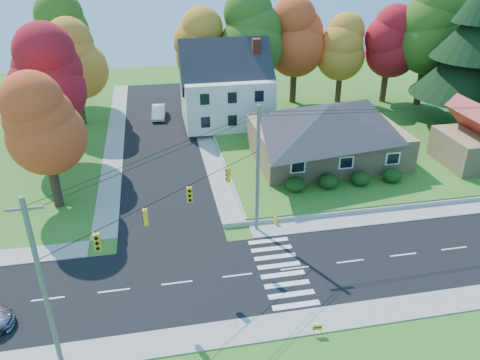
# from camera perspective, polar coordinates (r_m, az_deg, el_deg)

# --- Properties ---
(ground) EXTENTS (120.00, 120.00, 0.00)m
(ground) POSITION_cam_1_polar(r_m,az_deg,el_deg) (32.59, 6.72, -10.65)
(ground) COLOR #3D7923
(road_main) EXTENTS (90.00, 8.00, 0.02)m
(road_main) POSITION_cam_1_polar(r_m,az_deg,el_deg) (32.58, 6.72, -10.64)
(road_main) COLOR black
(road_main) RESTS_ON ground
(road_cross) EXTENTS (8.00, 44.00, 0.02)m
(road_cross) POSITION_cam_1_polar(r_m,az_deg,el_deg) (54.13, -9.70, 5.25)
(road_cross) COLOR black
(road_cross) RESTS_ON ground
(sidewalk_north) EXTENTS (90.00, 2.00, 0.08)m
(sidewalk_north) POSITION_cam_1_polar(r_m,az_deg,el_deg) (36.45, 4.41, -5.90)
(sidewalk_north) COLOR #9C9A90
(sidewalk_north) RESTS_ON ground
(sidewalk_south) EXTENTS (90.00, 2.00, 0.08)m
(sidewalk_south) POSITION_cam_1_polar(r_m,az_deg,el_deg) (29.02, 9.73, -16.48)
(sidewalk_south) COLOR #9C9A90
(sidewalk_south) RESTS_ON ground
(lawn) EXTENTS (30.00, 30.00, 0.50)m
(lawn) POSITION_cam_1_polar(r_m,az_deg,el_deg) (53.92, 13.45, 5.06)
(lawn) COLOR #3D7923
(lawn) RESTS_ON ground
(ranch_house) EXTENTS (14.60, 10.60, 5.40)m
(ranch_house) POSITION_cam_1_polar(r_m,az_deg,el_deg) (46.68, 10.60, 5.85)
(ranch_house) COLOR tan
(ranch_house) RESTS_ON lawn
(colonial_house) EXTENTS (10.40, 8.40, 9.60)m
(colonial_house) POSITION_cam_1_polar(r_m,az_deg,el_deg) (55.21, -1.66, 11.09)
(colonial_house) COLOR silver
(colonial_house) RESTS_ON lawn
(hedge_row) EXTENTS (10.70, 1.70, 1.27)m
(hedge_row) POSITION_cam_1_polar(r_m,az_deg,el_deg) (42.14, 12.66, 0.05)
(hedge_row) COLOR #163A10
(hedge_row) RESTS_ON lawn
(traffic_infrastructure) EXTENTS (38.10, 10.66, 10.00)m
(traffic_infrastructure) POSITION_cam_1_polar(r_m,az_deg,el_deg) (30.80, 6.23, -1.59)
(traffic_infrastructure) COLOR #666059
(traffic_infrastructure) RESTS_ON ground
(tree_lot_0) EXTENTS (6.72, 6.72, 12.51)m
(tree_lot_0) POSITION_cam_1_polar(r_m,az_deg,el_deg) (59.85, -4.71, 15.95)
(tree_lot_0) COLOR #3F2A19
(tree_lot_0) RESTS_ON lawn
(tree_lot_1) EXTENTS (7.84, 7.84, 14.60)m
(tree_lot_1) POSITION_cam_1_polar(r_m,az_deg,el_deg) (59.60, 1.37, 17.26)
(tree_lot_1) COLOR #3F2A19
(tree_lot_1) RESTS_ON lawn
(tree_lot_2) EXTENTS (7.28, 7.28, 13.56)m
(tree_lot_2) POSITION_cam_1_polar(r_m,az_deg,el_deg) (62.20, 6.81, 16.89)
(tree_lot_2) COLOR #3F2A19
(tree_lot_2) RESTS_ON lawn
(tree_lot_3) EXTENTS (6.16, 6.16, 11.47)m
(tree_lot_3) POSITION_cam_1_polar(r_m,az_deg,el_deg) (63.58, 12.38, 15.50)
(tree_lot_3) COLOR #3F2A19
(tree_lot_3) RESTS_ON lawn
(tree_lot_4) EXTENTS (6.72, 6.72, 12.51)m
(tree_lot_4) POSITION_cam_1_polar(r_m,az_deg,el_deg) (65.14, 17.85, 15.72)
(tree_lot_4) COLOR #3F2A19
(tree_lot_4) RESTS_ON lawn
(tree_lot_5) EXTENTS (8.40, 8.40, 15.64)m
(tree_lot_5) POSITION_cam_1_polar(r_m,az_deg,el_deg) (65.12, 22.17, 16.82)
(tree_lot_5) COLOR #3F2A19
(tree_lot_5) RESTS_ON lawn
(conifer_east_a) EXTENTS (12.80, 12.80, 16.96)m
(conifer_east_a) POSITION_cam_1_polar(r_m,az_deg,el_deg) (59.36, 26.91, 14.20)
(conifer_east_a) COLOR #3F2A19
(conifer_east_a) RESTS_ON lawn
(tree_west_0) EXTENTS (6.16, 6.16, 11.47)m
(tree_west_0) POSITION_cam_1_polar(r_m,az_deg,el_deg) (39.43, -22.87, 6.17)
(tree_west_0) COLOR #3F2A19
(tree_west_0) RESTS_ON ground
(tree_west_1) EXTENTS (7.28, 7.28, 13.56)m
(tree_west_1) POSITION_cam_1_polar(r_m,az_deg,el_deg) (48.66, -22.36, 11.62)
(tree_west_1) COLOR #3F2A19
(tree_west_1) RESTS_ON ground
(tree_west_2) EXTENTS (6.72, 6.72, 12.51)m
(tree_west_2) POSITION_cam_1_polar(r_m,az_deg,el_deg) (58.24, -19.69, 13.70)
(tree_west_2) COLOR #3F2A19
(tree_west_2) RESTS_ON ground
(tree_west_3) EXTENTS (7.84, 7.84, 14.60)m
(tree_west_3) POSITION_cam_1_polar(r_m,az_deg,el_deg) (66.07, -20.82, 16.14)
(tree_west_3) COLOR #3F2A19
(tree_west_3) RESTS_ON ground
(white_car) EXTENTS (1.94, 4.62, 1.48)m
(white_car) POSITION_cam_1_polar(r_m,az_deg,el_deg) (60.00, -9.88, 8.20)
(white_car) COLOR silver
(white_car) RESTS_ON road_cross
(fire_hydrant) EXTENTS (0.42, 0.33, 0.73)m
(fire_hydrant) POSITION_cam_1_polar(r_m,az_deg,el_deg) (36.80, 4.34, -4.97)
(fire_hydrant) COLOR yellow
(fire_hydrant) RESTS_ON ground
(yard_sign) EXTENTS (0.57, 0.09, 0.71)m
(yard_sign) POSITION_cam_1_polar(r_m,az_deg,el_deg) (27.88, 9.44, -17.34)
(yard_sign) COLOR black
(yard_sign) RESTS_ON ground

